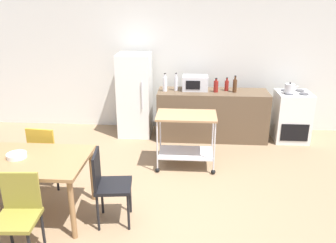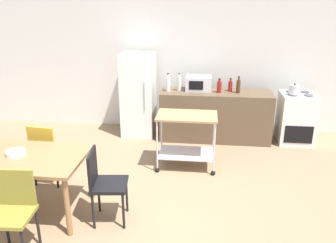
{
  "view_description": "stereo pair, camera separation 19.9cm",
  "coord_description": "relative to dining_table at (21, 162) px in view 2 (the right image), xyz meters",
  "views": [
    {
      "loc": [
        0.52,
        -3.52,
        2.49
      ],
      "look_at": [
        0.18,
        1.2,
        0.8
      ],
      "focal_mm": 36.95,
      "sensor_mm": 36.0,
      "label": 1
    },
    {
      "loc": [
        0.72,
        -3.5,
        2.49
      ],
      "look_at": [
        0.18,
        1.2,
        0.8
      ],
      "focal_mm": 36.95,
      "sensor_mm": 36.0,
      "label": 2
    }
  ],
  "objects": [
    {
      "name": "ground_plane",
      "position": [
        1.42,
        0.05,
        -0.67
      ],
      "size": [
        12.0,
        12.0,
        0.0
      ],
      "primitive_type": "plane",
      "color": "#8C7051"
    },
    {
      "name": "back_wall",
      "position": [
        1.42,
        3.25,
        0.78
      ],
      "size": [
        8.4,
        0.12,
        2.9
      ],
      "primitive_type": "cube",
      "color": "silver",
      "rests_on": "ground_plane"
    },
    {
      "name": "kitchen_counter",
      "position": [
        2.32,
        2.65,
        -0.22
      ],
      "size": [
        2.0,
        0.64,
        0.9
      ],
      "primitive_type": "cube",
      "color": "brown",
      "rests_on": "ground_plane"
    },
    {
      "name": "dining_table",
      "position": [
        0.0,
        0.0,
        0.0
      ],
      "size": [
        1.5,
        0.9,
        0.75
      ],
      "color": "olive",
      "rests_on": "ground_plane"
    },
    {
      "name": "chair_black",
      "position": [
        1.01,
        -0.07,
        -0.15
      ],
      "size": [
        0.44,
        0.44,
        0.89
      ],
      "rotation": [
        0.0,
        0.0,
        1.69
      ],
      "color": "black",
      "rests_on": "ground_plane"
    },
    {
      "name": "chair_olive",
      "position": [
        0.27,
        -0.7,
        -0.15
      ],
      "size": [
        0.43,
        0.43,
        0.89
      ],
      "rotation": [
        0.0,
        0.0,
        0.07
      ],
      "color": "olive",
      "rests_on": "ground_plane"
    },
    {
      "name": "chair_mustard",
      "position": [
        -0.02,
        0.69,
        -0.15
      ],
      "size": [
        0.44,
        0.44,
        0.89
      ],
      "rotation": [
        0.0,
        0.0,
        3.04
      ],
      "color": "gold",
      "rests_on": "ground_plane"
    },
    {
      "name": "stove_oven",
      "position": [
        3.77,
        2.67,
        -0.22
      ],
      "size": [
        0.6,
        0.61,
        0.92
      ],
      "color": "white",
      "rests_on": "ground_plane"
    },
    {
      "name": "refrigerator",
      "position": [
        0.87,
        2.75,
        0.1
      ],
      "size": [
        0.6,
        0.63,
        1.55
      ],
      "color": "white",
      "rests_on": "ground_plane"
    },
    {
      "name": "kitchen_cart",
      "position": [
        1.86,
        1.44,
        -0.1
      ],
      "size": [
        0.91,
        0.57,
        0.85
      ],
      "color": "#A37A51",
      "rests_on": "ground_plane"
    },
    {
      "name": "bottle_soy_sauce",
      "position": [
        1.45,
        2.6,
        0.37
      ],
      "size": [
        0.08,
        0.08,
        0.33
      ],
      "color": "silver",
      "rests_on": "kitchen_counter"
    },
    {
      "name": "bottle_olive_oil",
      "position": [
        1.64,
        2.66,
        0.37
      ],
      "size": [
        0.06,
        0.06,
        0.32
      ],
      "color": "silver",
      "rests_on": "kitchen_counter"
    },
    {
      "name": "microwave",
      "position": [
        1.99,
        2.74,
        0.36
      ],
      "size": [
        0.46,
        0.35,
        0.26
      ],
      "color": "silver",
      "rests_on": "kitchen_counter"
    },
    {
      "name": "bottle_soda",
      "position": [
        2.36,
        2.61,
        0.34
      ],
      "size": [
        0.08,
        0.08,
        0.25
      ],
      "color": "maroon",
      "rests_on": "kitchen_counter"
    },
    {
      "name": "bottle_wine",
      "position": [
        2.56,
        2.72,
        0.33
      ],
      "size": [
        0.07,
        0.07,
        0.24
      ],
      "color": "maroon",
      "rests_on": "kitchen_counter"
    },
    {
      "name": "bottle_sesame_oil",
      "position": [
        2.7,
        2.62,
        0.35
      ],
      "size": [
        0.07,
        0.07,
        0.3
      ],
      "color": "#4C2D19",
      "rests_on": "kitchen_counter"
    },
    {
      "name": "fruit_bowl",
      "position": [
        -0.07,
        0.02,
        0.11
      ],
      "size": [
        0.22,
        0.22,
        0.05
      ],
      "primitive_type": "cylinder",
      "color": "white",
      "rests_on": "dining_table"
    },
    {
      "name": "kettle",
      "position": [
        3.65,
        2.57,
        0.33
      ],
      "size": [
        0.24,
        0.17,
        0.19
      ],
      "color": "silver",
      "rests_on": "stove_oven"
    }
  ]
}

